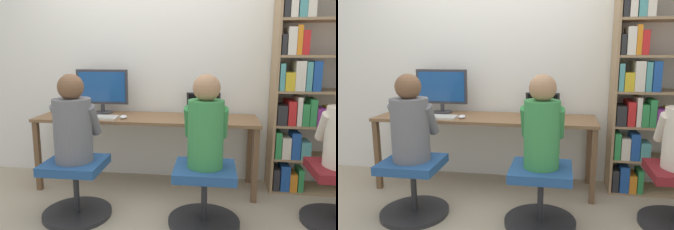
% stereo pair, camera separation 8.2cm
% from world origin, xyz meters
% --- Properties ---
extents(ground_plane, '(14.00, 14.00, 0.00)m').
position_xyz_m(ground_plane, '(0.00, 0.00, 0.00)').
color(ground_plane, tan).
extents(wall_back, '(10.00, 0.05, 2.60)m').
position_xyz_m(wall_back, '(0.00, 0.62, 1.30)').
color(wall_back, silver).
rests_on(wall_back, ground_plane).
extents(desk, '(2.16, 0.55, 0.72)m').
position_xyz_m(desk, '(0.00, 0.28, 0.65)').
color(desk, brown).
rests_on(desk, ground_plane).
extents(desktop_monitor, '(0.55, 0.20, 0.45)m').
position_xyz_m(desktop_monitor, '(-0.49, 0.41, 0.96)').
color(desktop_monitor, '#333338').
rests_on(desktop_monitor, desk).
extents(laptop, '(0.34, 0.32, 0.23)m').
position_xyz_m(laptop, '(0.55, 0.40, 0.77)').
color(laptop, '#2D2D30').
rests_on(laptop, desk).
extents(keyboard, '(0.44, 0.17, 0.03)m').
position_xyz_m(keyboard, '(-0.47, 0.13, 0.73)').
color(keyboard, silver).
rests_on(keyboard, desk).
extents(computer_mouse_by_keyboard, '(0.07, 0.09, 0.03)m').
position_xyz_m(computer_mouse_by_keyboard, '(-0.20, 0.15, 0.74)').
color(computer_mouse_by_keyboard, silver).
rests_on(computer_mouse_by_keyboard, desk).
extents(office_chair_left, '(0.57, 0.57, 0.48)m').
position_xyz_m(office_chair_left, '(-0.46, -0.41, 0.25)').
color(office_chair_left, '#262628').
rests_on(office_chair_left, ground_plane).
extents(office_chair_right, '(0.57, 0.57, 0.48)m').
position_xyz_m(office_chair_right, '(0.60, -0.40, 0.25)').
color(office_chair_right, '#262628').
rests_on(office_chair_right, ground_plane).
extents(person_at_monitor, '(0.37, 0.33, 0.71)m').
position_xyz_m(person_at_monitor, '(-0.46, -0.40, 0.79)').
color(person_at_monitor, slate).
rests_on(person_at_monitor, office_chair_left).
extents(person_at_laptop, '(0.34, 0.32, 0.71)m').
position_xyz_m(person_at_laptop, '(0.60, -0.40, 0.80)').
color(person_at_laptop, '#388C47').
rests_on(person_at_laptop, office_chair_right).
extents(bookshelf, '(0.90, 0.34, 1.97)m').
position_xyz_m(bookshelf, '(1.53, 0.38, 0.95)').
color(bookshelf, '#997A56').
rests_on(bookshelf, ground_plane).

